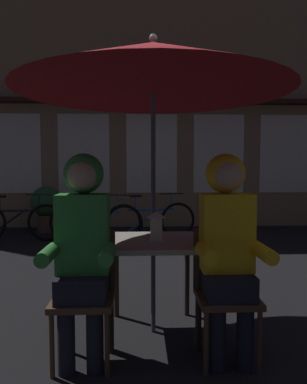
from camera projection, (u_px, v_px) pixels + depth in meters
ground_plane at (153, 331)px, 2.88m from camera, size 60.00×60.00×0.00m
cafe_table at (153, 253)px, 2.83m from camera, size 0.72×0.72×0.74m
patio_umbrella at (153, 68)px, 2.74m from camera, size 2.10×2.10×2.31m
lantern at (156, 225)px, 2.78m from camera, size 0.11×0.11×0.23m
chair_left at (85, 287)px, 2.46m from camera, size 0.40×0.40×0.87m
chair_right at (225, 286)px, 2.50m from camera, size 0.40×0.40×0.87m
person_left_hooded at (83, 237)px, 2.38m from camera, size 0.45×0.56×1.40m
person_right_hooded at (227, 236)px, 2.41m from camera, size 0.45×0.56×1.40m
shopfront_building at (118, 87)px, 8.02m from camera, size 10.00×0.93×6.20m
bicycle_nearest at (17, 222)px, 6.36m from camera, size 1.68×0.09×0.84m
bicycle_second at (95, 222)px, 6.32m from camera, size 1.67×0.27×0.84m
bicycle_third at (151, 220)px, 6.53m from camera, size 1.65×0.43×0.84m
potted_plant at (46, 205)px, 7.31m from camera, size 0.60×0.60×0.92m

